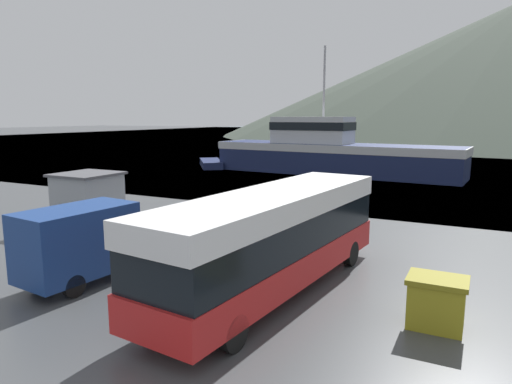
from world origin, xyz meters
TOP-DOWN VIEW (x-y plane):
  - water_surface at (0.00, 140.85)m, footprint 240.00×240.00m
  - tour_bus at (-0.12, 9.17)m, footprint 3.60×10.77m
  - delivery_van at (-5.96, 7.43)m, footprint 2.43×5.39m
  - fishing_boat at (-7.58, 38.50)m, footprint 23.59×6.71m
  - storage_bin at (4.66, 8.79)m, footprint 1.47×1.14m
  - dock_kiosk at (-11.80, 12.81)m, footprint 2.71×2.78m
  - small_boat at (-20.86, 38.38)m, footprint 5.36×6.19m
  - mooring_bollard at (-4.48, 19.32)m, footprint 0.44×0.44m

SIDE VIEW (x-z plane):
  - water_surface at x=0.00m, z-range 0.00..0.00m
  - small_boat at x=-20.86m, z-range 0.00..0.72m
  - mooring_bollard at x=-4.48m, z-range 0.04..1.07m
  - storage_bin at x=4.66m, z-range 0.01..1.34m
  - delivery_van at x=-5.96m, z-range 0.06..2.58m
  - dock_kiosk at x=-11.80m, z-range 0.01..2.67m
  - tour_bus at x=-0.12m, z-range 0.20..3.33m
  - fishing_boat at x=-7.58m, z-range -3.83..7.98m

